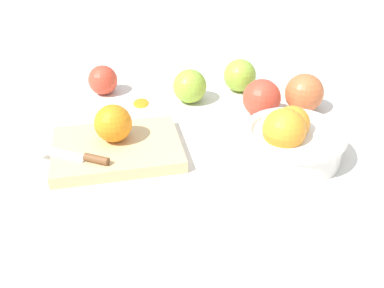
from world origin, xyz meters
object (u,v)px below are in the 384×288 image
(apple_front_left_2, at_px, (304,93))
(apple_front_right, at_px, (103,80))
(knife, at_px, (80,157))
(apple_front_left, at_px, (240,75))
(cutting_board, at_px, (117,149))
(apple_front_left_3, at_px, (262,98))
(apple_front_center, at_px, (190,86))
(bowl, at_px, (292,138))
(orange_on_board, at_px, (113,123))

(apple_front_left_2, bearing_deg, apple_front_right, -12.31)
(knife, xyz_separation_m, apple_front_left, (-0.32, -0.33, 0.01))
(cutting_board, distance_m, apple_front_left_3, 0.33)
(apple_front_center, relative_size, apple_front_left_2, 0.92)
(apple_front_right, xyz_separation_m, apple_front_center, (-0.20, 0.05, 0.00))
(apple_front_right, height_order, apple_front_left_3, apple_front_left_3)
(bowl, relative_size, cutting_board, 0.79)
(bowl, xyz_separation_m, apple_front_left_2, (-0.07, -0.19, 0.00))
(cutting_board, relative_size, orange_on_board, 3.35)
(cutting_board, bearing_deg, orange_on_board, -70.97)
(apple_front_center, distance_m, apple_front_left_3, 0.17)
(apple_front_right, distance_m, apple_front_left, 0.32)
(apple_front_left_2, xyz_separation_m, apple_front_left_3, (0.10, 0.02, -0.00))
(knife, bearing_deg, bowl, -175.50)
(orange_on_board, height_order, knife, orange_on_board)
(orange_on_board, bearing_deg, apple_front_left_2, -158.37)
(apple_front_center, relative_size, apple_front_left_3, 0.95)
(apple_front_right, relative_size, apple_front_center, 0.90)
(orange_on_board, bearing_deg, apple_front_left_3, -155.53)
(bowl, height_order, apple_front_left_2, bowl)
(apple_front_center, bearing_deg, apple_front_left, -153.89)
(apple_front_center, bearing_deg, bowl, 126.78)
(orange_on_board, distance_m, apple_front_left_3, 0.32)
(knife, distance_m, apple_front_left_3, 0.40)
(apple_front_right, bearing_deg, bowl, 143.05)
(orange_on_board, relative_size, apple_front_right, 1.01)
(cutting_board, relative_size, apple_front_left_3, 2.86)
(apple_front_center, xyz_separation_m, apple_front_left_2, (-0.25, 0.05, 0.00))
(knife, height_order, apple_front_left_2, apple_front_left_2)
(bowl, bearing_deg, apple_front_center, -53.22)
(bowl, height_order, apple_front_center, bowl)
(cutting_board, xyz_separation_m, apple_front_center, (-0.14, -0.22, 0.03))
(apple_front_left, distance_m, apple_front_left_2, 0.17)
(bowl, bearing_deg, cutting_board, -3.57)
(bowl, relative_size, orange_on_board, 2.66)
(cutting_board, xyz_separation_m, apple_front_left_3, (-0.29, -0.15, 0.03))
(orange_on_board, distance_m, apple_front_left_2, 0.42)
(orange_on_board, bearing_deg, knife, 50.78)
(apple_front_left_3, bearing_deg, knife, 29.66)
(apple_front_center, bearing_deg, knife, 53.92)
(apple_front_right, relative_size, apple_front_left_2, 0.82)
(orange_on_board, bearing_deg, apple_front_center, -125.05)
(cutting_board, bearing_deg, apple_front_left, -133.06)
(knife, xyz_separation_m, apple_front_left_3, (-0.35, -0.20, 0.01))
(cutting_board, height_order, orange_on_board, orange_on_board)
(bowl, height_order, cutting_board, bowl)
(cutting_board, distance_m, knife, 0.08)
(apple_front_left_3, bearing_deg, bowl, 98.85)
(bowl, relative_size, apple_front_left_2, 2.20)
(orange_on_board, xyz_separation_m, apple_front_left_2, (-0.39, -0.15, -0.02))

